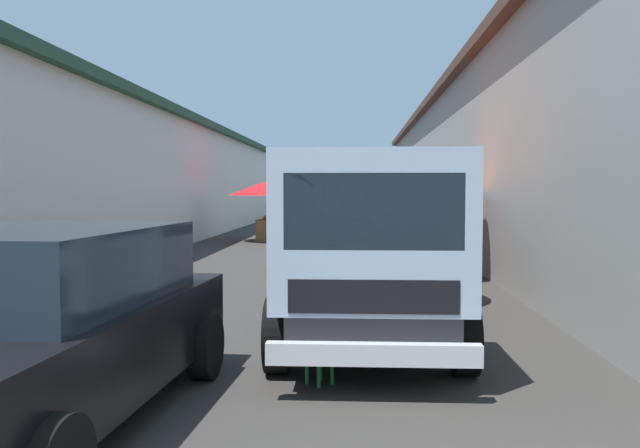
% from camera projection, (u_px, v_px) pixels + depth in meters
% --- Properties ---
extents(ground, '(90.00, 90.00, 0.00)m').
position_uv_depth(ground, '(298.00, 263.00, 15.21)').
color(ground, '#33302D').
extents(building_left_whitewash, '(49.80, 7.50, 4.14)m').
position_uv_depth(building_left_whitewash, '(38.00, 177.00, 17.76)').
color(building_left_whitewash, silver).
rests_on(building_left_whitewash, ground).
extents(building_right_concrete, '(49.80, 7.50, 4.83)m').
position_uv_depth(building_right_concrete, '(586.00, 163.00, 16.90)').
color(building_right_concrete, gray).
rests_on(building_right_concrete, ground).
extents(fruit_stall_near_right, '(2.62, 2.62, 2.11)m').
position_uv_depth(fruit_stall_near_right, '(267.00, 192.00, 21.47)').
color(fruit_stall_near_right, '#9E9EA3').
rests_on(fruit_stall_near_right, ground).
extents(fruit_stall_far_left, '(2.25, 2.25, 2.22)m').
position_uv_depth(fruit_stall_far_left, '(392.00, 194.00, 9.77)').
color(fruit_stall_far_left, '#9E9EA3').
rests_on(fruit_stall_far_left, ground).
extents(fruit_stall_far_right, '(2.84, 2.84, 2.16)m').
position_uv_depth(fruit_stall_far_right, '(405.00, 193.00, 12.64)').
color(fruit_stall_far_right, '#9E9EA3').
rests_on(fruit_stall_far_right, ground).
extents(hatchback_car, '(4.00, 2.11, 1.45)m').
position_uv_depth(hatchback_car, '(38.00, 327.00, 4.67)').
color(hatchback_car, black).
rests_on(hatchback_car, ground).
extents(delivery_truck, '(4.93, 1.99, 2.08)m').
position_uv_depth(delivery_truck, '(369.00, 256.00, 6.67)').
color(delivery_truck, black).
rests_on(delivery_truck, ground).
extents(vendor_by_crates, '(0.50, 0.43, 1.51)m').
position_uv_depth(vendor_by_crates, '(331.00, 227.00, 15.09)').
color(vendor_by_crates, '#665B4C').
rests_on(vendor_by_crates, ground).
extents(vendor_in_shade, '(0.56, 0.40, 1.57)m').
position_uv_depth(vendor_in_shade, '(451.00, 237.00, 11.25)').
color(vendor_in_shade, '#665B4C').
rests_on(vendor_in_shade, ground).
extents(parked_scooter, '(1.66, 0.61, 1.14)m').
position_uv_depth(parked_scooter, '(383.00, 262.00, 11.38)').
color(parked_scooter, black).
rests_on(parked_scooter, ground).
extents(plastic_stool, '(0.30, 0.30, 0.43)m').
position_uv_depth(plastic_stool, '(319.00, 348.00, 5.72)').
color(plastic_stool, '#1E8C3F').
rests_on(plastic_stool, ground).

